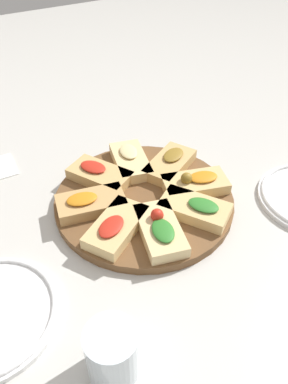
% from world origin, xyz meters
% --- Properties ---
extents(ground_plane, '(3.00, 3.00, 0.00)m').
position_xyz_m(ground_plane, '(0.00, 0.00, 0.00)').
color(ground_plane, beige).
extents(serving_board, '(0.37, 0.37, 0.02)m').
position_xyz_m(serving_board, '(0.00, 0.00, 0.01)').
color(serving_board, brown).
rests_on(serving_board, ground_plane).
extents(focaccia_slice_0, '(0.15, 0.11, 0.04)m').
position_xyz_m(focaccia_slice_0, '(-0.11, 0.03, 0.03)').
color(focaccia_slice_0, '#DBB775').
rests_on(focaccia_slice_0, serving_board).
extents(focaccia_slice_1, '(0.15, 0.13, 0.03)m').
position_xyz_m(focaccia_slice_1, '(-0.10, -0.05, 0.03)').
color(focaccia_slice_1, tan).
rests_on(focaccia_slice_1, serving_board).
extents(focaccia_slice_2, '(0.10, 0.15, 0.03)m').
position_xyz_m(focaccia_slice_2, '(-0.03, -0.11, 0.03)').
color(focaccia_slice_2, '#E5C689').
rests_on(focaccia_slice_2, serving_board).
extents(focaccia_slice_3, '(0.13, 0.15, 0.03)m').
position_xyz_m(focaccia_slice_3, '(0.06, -0.10, 0.03)').
color(focaccia_slice_3, tan).
rests_on(focaccia_slice_3, serving_board).
extents(focaccia_slice_4, '(0.15, 0.10, 0.03)m').
position_xyz_m(focaccia_slice_4, '(0.11, -0.02, 0.03)').
color(focaccia_slice_4, tan).
rests_on(focaccia_slice_4, serving_board).
extents(focaccia_slice_5, '(0.15, 0.13, 0.03)m').
position_xyz_m(focaccia_slice_5, '(0.10, 0.06, 0.03)').
color(focaccia_slice_5, '#DBB775').
rests_on(focaccia_slice_5, serving_board).
extents(focaccia_slice_6, '(0.10, 0.15, 0.04)m').
position_xyz_m(focaccia_slice_6, '(0.03, 0.11, 0.03)').
color(focaccia_slice_6, '#E5C689').
rests_on(focaccia_slice_6, serving_board).
extents(focaccia_slice_7, '(0.13, 0.15, 0.03)m').
position_xyz_m(focaccia_slice_7, '(-0.06, 0.09, 0.03)').
color(focaccia_slice_7, '#DBB775').
rests_on(focaccia_slice_7, serving_board).
extents(water_glass, '(0.07, 0.07, 0.09)m').
position_xyz_m(water_glass, '(0.21, 0.28, 0.05)').
color(water_glass, silver).
rests_on(water_glass, ground_plane).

